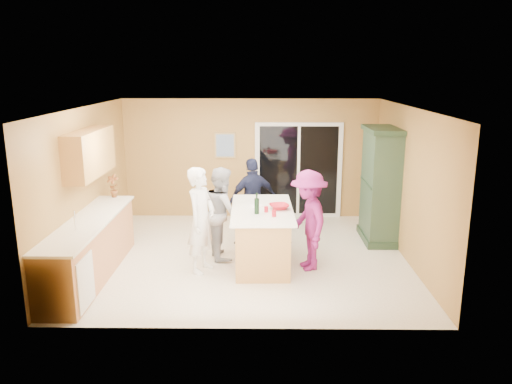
{
  "coord_description": "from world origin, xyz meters",
  "views": [
    {
      "loc": [
        0.25,
        -8.25,
        3.22
      ],
      "look_at": [
        0.15,
        0.1,
        1.15
      ],
      "focal_mm": 35.0,
      "sensor_mm": 36.0,
      "label": 1
    }
  ],
  "objects_px": {
    "kitchen_island": "(262,238)",
    "woman_navy": "(253,200)",
    "woman_white": "(201,220)",
    "woman_magenta": "(308,220)",
    "green_hutch": "(380,187)",
    "woman_grey": "(222,213)"
  },
  "relations": [
    {
      "from": "woman_magenta",
      "to": "green_hutch",
      "type": "bearing_deg",
      "value": 121.39
    },
    {
      "from": "woman_navy",
      "to": "woman_magenta",
      "type": "bearing_deg",
      "value": 101.41
    },
    {
      "from": "green_hutch",
      "to": "woman_navy",
      "type": "relative_size",
      "value": 1.37
    },
    {
      "from": "kitchen_island",
      "to": "woman_navy",
      "type": "relative_size",
      "value": 1.18
    },
    {
      "from": "woman_white",
      "to": "woman_navy",
      "type": "bearing_deg",
      "value": -6.26
    },
    {
      "from": "woman_magenta",
      "to": "woman_grey",
      "type": "bearing_deg",
      "value": -122.19
    },
    {
      "from": "woman_white",
      "to": "woman_navy",
      "type": "height_order",
      "value": "woman_white"
    },
    {
      "from": "green_hutch",
      "to": "woman_magenta",
      "type": "height_order",
      "value": "green_hutch"
    },
    {
      "from": "kitchen_island",
      "to": "woman_grey",
      "type": "relative_size",
      "value": 1.17
    },
    {
      "from": "kitchen_island",
      "to": "woman_magenta",
      "type": "height_order",
      "value": "woman_magenta"
    },
    {
      "from": "woman_navy",
      "to": "woman_magenta",
      "type": "height_order",
      "value": "woman_magenta"
    },
    {
      "from": "woman_grey",
      "to": "woman_navy",
      "type": "bearing_deg",
      "value": -44.82
    },
    {
      "from": "woman_grey",
      "to": "woman_magenta",
      "type": "bearing_deg",
      "value": -125.1
    },
    {
      "from": "woman_magenta",
      "to": "woman_navy",
      "type": "bearing_deg",
      "value": -159.45
    },
    {
      "from": "green_hutch",
      "to": "woman_grey",
      "type": "bearing_deg",
      "value": -162.75
    },
    {
      "from": "green_hutch",
      "to": "woman_navy",
      "type": "distance_m",
      "value": 2.42
    },
    {
      "from": "green_hutch",
      "to": "woman_grey",
      "type": "distance_m",
      "value": 3.07
    },
    {
      "from": "woman_white",
      "to": "woman_magenta",
      "type": "relative_size",
      "value": 1.04
    },
    {
      "from": "green_hutch",
      "to": "woman_magenta",
      "type": "xyz_separation_m",
      "value": [
        -1.48,
        -1.42,
        -0.23
      ]
    },
    {
      "from": "green_hutch",
      "to": "woman_magenta",
      "type": "bearing_deg",
      "value": -136.14
    },
    {
      "from": "woman_white",
      "to": "woman_grey",
      "type": "height_order",
      "value": "woman_white"
    },
    {
      "from": "kitchen_island",
      "to": "woman_navy",
      "type": "height_order",
      "value": "woman_navy"
    }
  ]
}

